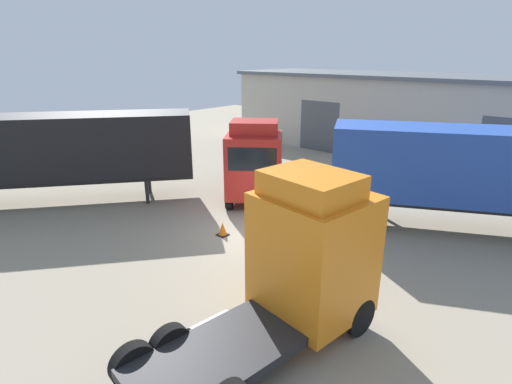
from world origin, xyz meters
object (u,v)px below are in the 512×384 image
object	(u,v)px
tractor_unit_orange	(300,261)
traffic_cone	(223,229)
container_trailer_grey	(501,170)
tractor_unit_red	(255,164)
container_trailer_yellow	(53,149)

from	to	relation	value
tractor_unit_orange	traffic_cone	xyz separation A→B (m)	(-5.57, 2.70, -1.74)
container_trailer_grey	tractor_unit_orange	size ratio (longest dim) A/B	1.89
container_trailer_grey	tractor_unit_orange	xyz separation A→B (m)	(-2.31, -9.84, -0.65)
tractor_unit_red	traffic_cone	bearing A→B (deg)	-14.30
tractor_unit_orange	tractor_unit_red	bearing A→B (deg)	55.52
container_trailer_yellow	traffic_cone	xyz separation A→B (m)	(8.46, 2.58, -2.41)
container_trailer_grey	container_trailer_yellow	world-z (taller)	container_trailer_yellow
container_trailer_grey	tractor_unit_orange	distance (m)	10.13
container_trailer_grey	container_trailer_yellow	xyz separation A→B (m)	(-16.33, -9.73, 0.02)
traffic_cone	container_trailer_yellow	bearing A→B (deg)	-163.02
tractor_unit_red	traffic_cone	size ratio (longest dim) A/B	11.80
tractor_unit_red	container_trailer_grey	size ratio (longest dim) A/B	0.53
traffic_cone	tractor_unit_red	bearing A→B (deg)	112.82
tractor_unit_orange	container_trailer_grey	bearing A→B (deg)	-5.57
container_trailer_grey	traffic_cone	distance (m)	10.90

